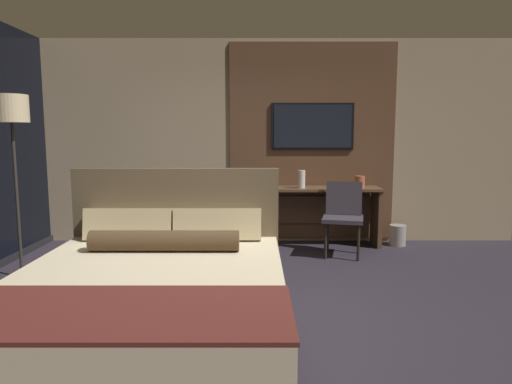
% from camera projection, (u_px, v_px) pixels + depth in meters
% --- Properties ---
extents(ground_plane, '(16.00, 16.00, 0.00)m').
position_uv_depth(ground_plane, '(260.00, 309.00, 3.97)').
color(ground_plane, '#28232D').
extents(wall_back_tv_panel, '(7.20, 0.09, 2.80)m').
position_uv_depth(wall_back_tv_panel, '(265.00, 142.00, 6.36)').
color(wall_back_tv_panel, tan).
rests_on(wall_back_tv_panel, ground_plane).
extents(bed, '(1.88, 2.27, 1.20)m').
position_uv_depth(bed, '(150.00, 301.00, 3.24)').
color(bed, '#33281E').
rests_on(bed, ground_plane).
extents(desk, '(1.78, 0.47, 0.80)m').
position_uv_depth(desk, '(311.00, 206.00, 6.22)').
color(desk, brown).
rests_on(desk, ground_plane).
extents(tv, '(1.13, 0.04, 0.64)m').
position_uv_depth(tv, '(310.00, 126.00, 6.27)').
color(tv, black).
extents(desk_chair, '(0.58, 0.58, 0.92)m').
position_uv_depth(desk_chair, '(341.00, 211.00, 5.71)').
color(desk_chair, '#38333D').
rests_on(desk_chair, ground_plane).
extents(floor_lamp, '(0.34, 0.34, 1.91)m').
position_uv_depth(floor_lamp, '(9.00, 124.00, 4.63)').
color(floor_lamp, '#282623').
rests_on(floor_lamp, ground_plane).
extents(vase_tall, '(0.10, 0.10, 0.24)m').
position_uv_depth(vase_tall, '(299.00, 179.00, 6.06)').
color(vase_tall, silver).
rests_on(vase_tall, desk).
extents(vase_short, '(0.14, 0.14, 0.16)m').
position_uv_depth(vase_short, '(357.00, 182.00, 6.09)').
color(vase_short, '#B2563D').
rests_on(vase_short, desk).
extents(book, '(0.24, 0.18, 0.03)m').
position_uv_depth(book, '(260.00, 186.00, 6.15)').
color(book, '#332D28').
rests_on(book, desk).
extents(waste_bin, '(0.22, 0.22, 0.28)m').
position_uv_depth(waste_bin, '(395.00, 235.00, 6.23)').
color(waste_bin, gray).
rests_on(waste_bin, ground_plane).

